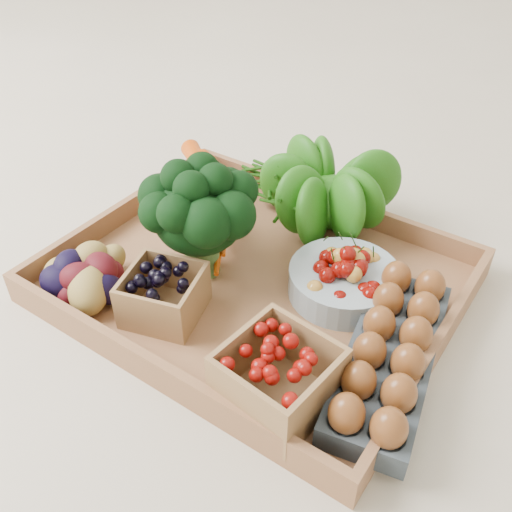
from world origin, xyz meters
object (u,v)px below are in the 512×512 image
Objects in this scene: cherry_bowl at (344,282)px; tray at (256,284)px; broccoli at (201,234)px; egg_carton at (389,359)px.

tray is at bearing -157.98° from cherry_bowl.
broccoli is (-0.08, -0.03, 0.07)m from tray.
cherry_bowl is (0.20, 0.07, -0.05)m from broccoli.
broccoli reaches higher than egg_carton.
broccoli is 0.21m from cherry_bowl.
tray is 3.26× the size of broccoli.
cherry_bowl is at bearing 129.27° from egg_carton.
broccoli is 1.08× the size of cherry_bowl.
egg_carton is (0.11, -0.09, -0.00)m from cherry_bowl.
egg_carton is at bearing -11.02° from tray.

